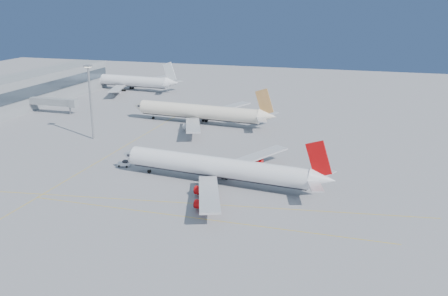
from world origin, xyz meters
The scene contains 9 objects.
ground centered at (0.00, 0.00, 0.00)m, with size 500.00×500.00×0.00m, color slate.
terminal centered at (-114.93, 85.00, 7.51)m, with size 18.40×110.00×15.00m.
jet_bridge centered at (-93.11, 72.00, 5.17)m, with size 23.60×3.60×6.90m.
taxiway_lines centered at (-14.71, 6.34, 0.01)m, with size 118.86×140.00×0.02m.
airliner_virgin centered at (3.01, 9.20, 4.76)m, with size 64.06×57.21×15.80m.
airliner_etihad centered at (-24.44, 72.32, 5.06)m, with size 63.69×58.60×16.61m.
airliner_third centered at (-89.21, 134.00, 5.15)m, with size 63.44×58.23×17.01m.
pushback_tug centered at (-29.86, 14.88, 0.93)m, with size 3.75×2.54×2.00m.
light_mast centered at (-55.37, 39.85, 15.96)m, with size 2.34×2.34×27.03m.
Camera 1 is at (41.18, -115.45, 50.16)m, focal length 40.00 mm.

